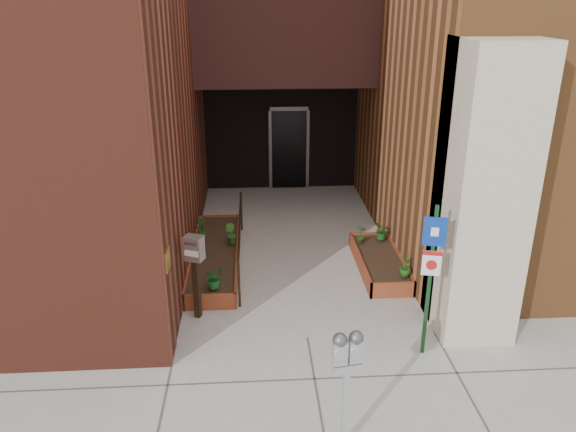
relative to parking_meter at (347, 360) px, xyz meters
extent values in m
plane|color=#9E9991|center=(-0.20, 2.24, -1.21)|extent=(80.00, 80.00, 0.00)
cube|color=tan|center=(2.35, 2.44, 0.99)|extent=(1.10, 1.20, 4.40)
cube|color=black|center=(-0.20, 8.24, 2.79)|extent=(4.20, 2.00, 2.00)
cube|color=black|center=(-0.20, 9.64, 0.29)|extent=(4.00, 0.30, 3.00)
cube|color=black|center=(0.00, 9.46, -0.16)|extent=(0.90, 0.06, 2.10)
cube|color=#B79338|center=(-2.19, 2.04, 0.29)|extent=(0.04, 0.30, 0.30)
cube|color=maroon|center=(-1.75, 3.16, -1.06)|extent=(0.90, 0.04, 0.30)
cube|color=maroon|center=(-1.75, 6.72, -1.06)|extent=(0.90, 0.04, 0.30)
cube|color=maroon|center=(-2.18, 4.94, -1.06)|extent=(0.04, 3.60, 0.30)
cube|color=maroon|center=(-1.32, 4.94, -1.06)|extent=(0.04, 3.60, 0.30)
cube|color=black|center=(-1.75, 4.94, -1.08)|extent=(0.82, 3.52, 0.26)
cube|color=maroon|center=(1.40, 3.36, -1.06)|extent=(0.80, 0.04, 0.30)
cube|color=maroon|center=(1.40, 5.52, -1.06)|extent=(0.80, 0.04, 0.30)
cube|color=maroon|center=(1.02, 4.44, -1.06)|extent=(0.04, 2.20, 0.30)
cube|color=maroon|center=(1.78, 4.44, -1.06)|extent=(0.04, 2.20, 0.30)
cube|color=black|center=(1.40, 4.44, -1.08)|extent=(0.72, 2.12, 0.26)
cylinder|color=black|center=(-1.25, 3.24, -0.76)|extent=(0.04, 0.04, 0.90)
cylinder|color=black|center=(-1.25, 6.54, -0.76)|extent=(0.04, 0.04, 0.90)
cylinder|color=black|center=(-1.25, 4.89, -0.33)|extent=(0.04, 3.30, 0.04)
cube|color=#B5B5B8|center=(0.00, 0.00, -0.67)|extent=(0.07, 0.07, 1.08)
cube|color=#B5B5B8|center=(0.00, 0.00, -0.08)|extent=(0.34, 0.18, 0.09)
cube|color=#B5B5B8|center=(-0.09, -0.02, 0.11)|extent=(0.18, 0.13, 0.28)
sphere|color=#59595B|center=(-0.09, -0.02, 0.27)|extent=(0.16, 0.16, 0.16)
cube|color=white|center=(-0.08, -0.07, 0.13)|extent=(0.10, 0.02, 0.05)
cube|color=#B21414|center=(-0.08, -0.07, 0.05)|extent=(0.10, 0.02, 0.03)
cube|color=#B5B5B8|center=(0.09, 0.02, 0.11)|extent=(0.18, 0.13, 0.28)
sphere|color=#59595B|center=(0.09, 0.02, 0.27)|extent=(0.16, 0.16, 0.16)
cube|color=white|center=(0.10, -0.04, 0.13)|extent=(0.10, 0.02, 0.05)
cube|color=#B21414|center=(0.10, -0.04, 0.05)|extent=(0.10, 0.02, 0.03)
cube|color=#133417|center=(1.45, 1.76, -0.05)|extent=(0.06, 0.06, 2.32)
cube|color=navy|center=(1.45, 1.73, 0.74)|extent=(0.31, 0.10, 0.42)
cube|color=white|center=(1.45, 1.73, 0.74)|extent=(0.11, 0.04, 0.13)
cube|color=white|center=(1.45, 1.73, 0.27)|extent=(0.26, 0.08, 0.37)
cube|color=#B21414|center=(1.45, 1.73, 0.42)|extent=(0.26, 0.07, 0.06)
cylinder|color=#B21414|center=(1.44, 1.72, 0.25)|extent=(0.15, 0.05, 0.15)
cube|color=black|center=(-1.93, 2.96, -0.68)|extent=(0.12, 0.12, 1.05)
cube|color=#BDBEC0|center=(-1.93, 2.96, 0.03)|extent=(0.34, 0.30, 0.40)
cube|color=#59595B|center=(-1.96, 2.86, 0.15)|extent=(0.20, 0.08, 0.04)
cube|color=white|center=(-1.96, 2.86, -0.02)|extent=(0.22, 0.09, 0.10)
imported|color=#1A5D1D|center=(-1.68, 3.39, -0.72)|extent=(0.48, 0.48, 0.38)
imported|color=#2D631C|center=(-1.45, 5.19, -0.71)|extent=(0.31, 0.31, 0.40)
imported|color=#1E601B|center=(-2.05, 5.32, -0.72)|extent=(0.27, 0.27, 0.37)
imported|color=#1C5016|center=(-2.05, 5.59, -0.70)|extent=(0.30, 0.30, 0.41)
imported|color=#204F16|center=(1.65, 3.58, -0.72)|extent=(0.26, 0.26, 0.37)
imported|color=#1E5117|center=(1.15, 5.07, -0.72)|extent=(0.28, 0.28, 0.37)
imported|color=#1A5217|center=(1.58, 5.16, -0.73)|extent=(0.41, 0.41, 0.36)
camera|label=1|loc=(-0.98, -5.05, 3.72)|focal=35.00mm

